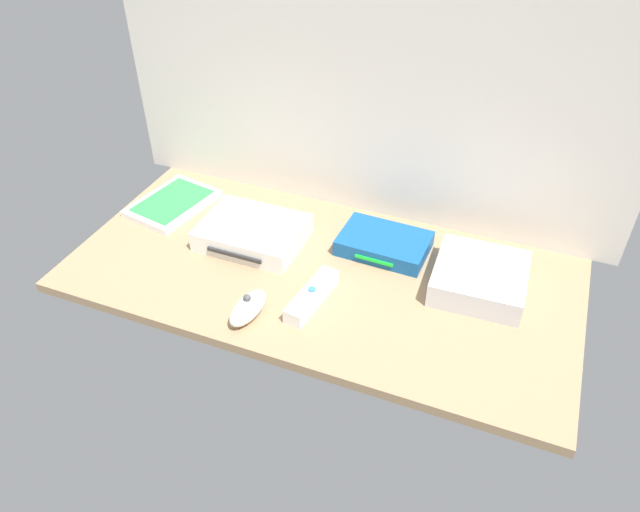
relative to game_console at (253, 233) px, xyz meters
The scene contains 8 objects.
ground_plane 17.71cm from the game_console, 13.86° to the right, with size 100.00×48.00×2.00cm, color #9E7F5B.
back_wall 39.89cm from the game_console, 50.39° to the left, with size 110.00×1.20×64.00cm, color silver.
game_console is the anchor object (origin of this frame).
mini_computer 46.97cm from the game_console, ahead, with size 17.58×17.58×5.30cm.
game_case 23.69cm from the game_console, 167.55° to the left, with size 16.87×21.18×1.56cm.
network_router 27.53cm from the game_console, 15.42° to the left, with size 18.40×12.84×3.40cm.
remote_wand 22.87cm from the game_console, 34.49° to the right, with size 5.49×15.14×3.40cm.
remote_nunchuk 22.76cm from the game_console, 65.26° to the right, with size 5.45×10.42×5.10cm.
Camera 1 is at (34.60, -86.09, 77.64)cm, focal length 34.18 mm.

